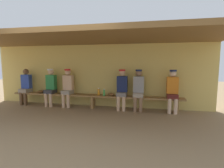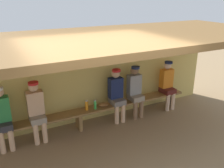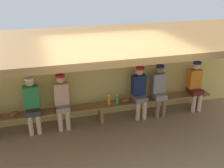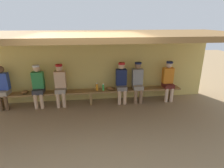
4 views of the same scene
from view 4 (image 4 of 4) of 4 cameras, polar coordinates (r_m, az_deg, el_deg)
ground_plane at (r=4.85m, az=-6.19°, el=-13.70°), size 24.00×24.00×0.00m
back_wall at (r=6.27m, az=-6.90°, el=4.94°), size 8.00×0.20×2.20m
dugout_roof at (r=4.79m, az=-7.34°, el=14.69°), size 8.00×2.80×0.12m
bench at (r=6.05m, az=-6.60°, el=-2.65°), size 6.00×0.36×0.46m
player_leftmost at (r=6.51m, az=-30.70°, el=-0.53°), size 0.34×0.42×1.34m
player_in_red at (r=6.02m, az=2.94°, el=0.96°), size 0.34×0.42×1.34m
player_shirtless_tan at (r=6.01m, az=-15.67°, el=0.23°), size 0.34×0.42×1.34m
player_in_blue at (r=6.13m, az=7.94°, el=1.15°), size 0.34×0.42×1.34m
player_near_post at (r=6.48m, az=16.98°, el=1.45°), size 0.34×0.42×1.34m
player_middle at (r=6.15m, az=-21.88°, el=-0.02°), size 0.34×0.42×1.34m
water_bottle_blue at (r=5.97m, az=-2.72°, el=-1.02°), size 0.06×0.06×0.23m
water_bottle_clear at (r=5.99m, az=-4.68°, el=-0.88°), size 0.07×0.07×0.25m
baseball_glove_dark_brown at (r=6.37m, az=-25.33°, el=-2.20°), size 0.27×0.29×0.09m
baseball_glove_tan at (r=6.05m, az=-0.58°, el=-1.33°), size 0.29×0.26×0.09m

